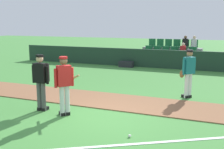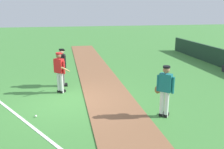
% 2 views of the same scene
% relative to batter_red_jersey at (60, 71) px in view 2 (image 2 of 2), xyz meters
% --- Properties ---
extents(ground_plane, '(80.00, 80.00, 0.00)m').
position_rel_batter_red_jersey_xyz_m(ground_plane, '(1.02, 0.27, -0.97)').
color(ground_plane, '#42843A').
extents(infield_dirt_path, '(28.00, 1.96, 0.03)m').
position_rel_batter_red_jersey_xyz_m(infield_dirt_path, '(1.02, 1.92, -0.95)').
color(infield_dirt_path, brown).
rests_on(infield_dirt_path, ground).
extents(foul_line_chalk, '(10.25, 6.40, 0.01)m').
position_rel_batter_red_jersey_xyz_m(foul_line_chalk, '(4.02, -0.23, -0.96)').
color(foul_line_chalk, white).
rests_on(foul_line_chalk, ground).
extents(batter_red_jersey, '(0.76, 0.67, 1.76)m').
position_rel_batter_red_jersey_xyz_m(batter_red_jersey, '(0.00, 0.00, 0.00)').
color(batter_red_jersey, silver).
rests_on(batter_red_jersey, ground).
extents(umpire_home_plate, '(0.59, 0.31, 1.76)m').
position_rel_batter_red_jersey_xyz_m(umpire_home_plate, '(-0.92, 0.13, 0.03)').
color(umpire_home_plate, '#4C4C4C').
rests_on(umpire_home_plate, ground).
extents(runner_teal_jersey, '(0.54, 0.52, 1.76)m').
position_rel_batter_red_jersey_xyz_m(runner_teal_jersey, '(3.10, 3.41, -0.01)').
color(runner_teal_jersey, white).
rests_on(runner_teal_jersey, ground).
extents(baseball, '(0.07, 0.07, 0.07)m').
position_rel_batter_red_jersey_xyz_m(baseball, '(2.30, -0.82, -0.93)').
color(baseball, white).
rests_on(baseball, ground).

